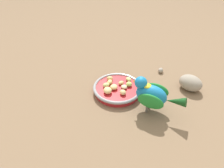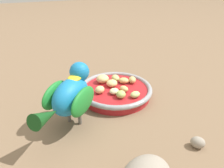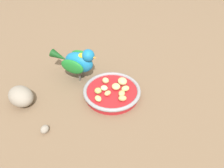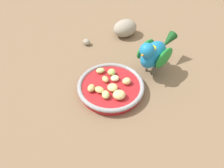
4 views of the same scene
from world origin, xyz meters
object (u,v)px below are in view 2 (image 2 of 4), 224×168
object	(u,v)px
feeding_bowl	(116,91)
pebble_0	(198,142)
apple_piece_5	(124,80)
apple_piece_6	(132,80)
apple_piece_3	(121,94)
apple_piece_0	(112,84)
apple_piece_9	(135,94)
parrot	(70,95)
apple_piece_7	(114,91)
apple_piece_1	(100,90)
apple_piece_4	(103,79)
apple_piece_8	(115,78)
apple_piece_2	(124,89)

from	to	relation	value
feeding_bowl	pebble_0	xyz separation A→B (m)	(0.24, 0.09, -0.00)
apple_piece_5	apple_piece_6	bearing A→B (deg)	76.00
apple_piece_3	feeding_bowl	bearing A→B (deg)	175.57
apple_piece_5	apple_piece_0	bearing A→B (deg)	-74.14
apple_piece_9	parrot	world-z (taller)	parrot
apple_piece_9	pebble_0	xyz separation A→B (m)	(0.18, 0.05, -0.02)
apple_piece_6	apple_piece_5	bearing A→B (deg)	-104.00
apple_piece_9	parrot	distance (m)	0.18
feeding_bowl	parrot	xyz separation A→B (m)	(0.09, -0.14, 0.06)
apple_piece_5	apple_piece_7	size ratio (longest dim) A/B	1.12
apple_piece_6	apple_piece_7	distance (m)	0.08
apple_piece_1	apple_piece_3	bearing A→B (deg)	46.89
apple_piece_0	apple_piece_4	size ratio (longest dim) A/B	0.85
apple_piece_4	apple_piece_7	size ratio (longest dim) A/B	1.40
apple_piece_8	apple_piece_9	size ratio (longest dim) A/B	1.05
apple_piece_0	apple_piece_1	world-z (taller)	apple_piece_1
pebble_0	apple_piece_9	bearing A→B (deg)	-163.61
apple_piece_2	apple_piece_6	xyz separation A→B (m)	(-0.04, 0.04, 0.00)
apple_piece_8	apple_piece_9	xyz separation A→B (m)	(0.10, 0.02, -0.00)
parrot	pebble_0	xyz separation A→B (m)	(0.16, 0.22, -0.07)
apple_piece_3	apple_piece_7	distance (m)	0.03
apple_piece_2	apple_piece_3	bearing A→B (deg)	-35.60
apple_piece_4	apple_piece_9	bearing A→B (deg)	26.70
feeding_bowl	apple_piece_8	distance (m)	0.05
apple_piece_8	parrot	world-z (taller)	parrot
apple_piece_6	apple_piece_9	xyz separation A→B (m)	(0.08, -0.03, -0.00)
apple_piece_4	apple_piece_6	size ratio (longest dim) A/B	1.31
apple_piece_8	apple_piece_3	bearing A→B (deg)	-11.99
apple_piece_1	apple_piece_4	size ratio (longest dim) A/B	0.72
apple_piece_3	apple_piece_9	bearing A→B (deg)	73.84
apple_piece_7	pebble_0	size ratio (longest dim) A/B	0.90
apple_piece_7	apple_piece_4	bearing A→B (deg)	-172.71
apple_piece_5	apple_piece_7	distance (m)	0.07
apple_piece_1	apple_piece_5	size ratio (longest dim) A/B	0.90
apple_piece_0	apple_piece_4	distance (m)	0.04
apple_piece_5	pebble_0	distance (m)	0.27
apple_piece_4	apple_piece_6	bearing A→B (deg)	69.43
apple_piece_6	apple_piece_7	bearing A→B (deg)	-59.53
apple_piece_2	parrot	distance (m)	0.17
apple_piece_8	feeding_bowl	bearing A→B (deg)	-19.94
apple_piece_2	apple_piece_4	world-z (taller)	apple_piece_4
apple_piece_5	apple_piece_7	world-z (taller)	apple_piece_5
feeding_bowl	apple_piece_7	xyz separation A→B (m)	(0.02, -0.01, 0.01)
apple_piece_6	parrot	world-z (taller)	parrot
parrot	pebble_0	world-z (taller)	parrot
feeding_bowl	apple_piece_5	distance (m)	0.04
pebble_0	apple_piece_0	bearing A→B (deg)	-160.50
parrot	apple_piece_8	bearing A→B (deg)	-7.62
apple_piece_7	apple_piece_8	size ratio (longest dim) A/B	0.91
apple_piece_7	apple_piece_9	world-z (taller)	apple_piece_9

